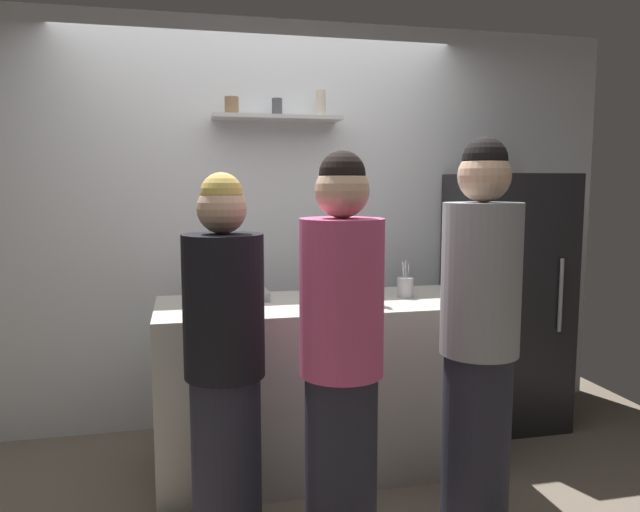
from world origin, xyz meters
TOP-DOWN VIEW (x-y plane):
  - back_wall_assembly at (0.00, 1.25)m, footprint 4.80×0.32m
  - refrigerator at (1.54, 0.85)m, footprint 0.65×0.66m
  - counter at (0.21, 0.49)m, footprint 1.76×0.72m
  - baking_pan at (-0.22, 0.64)m, footprint 0.34×0.24m
  - utensil_holder at (0.71, 0.50)m, footprint 0.09×0.09m
  - wine_bottle_amber_glass at (-0.43, 0.49)m, footprint 0.08×0.08m
  - wine_bottle_dark_glass at (0.47, 0.35)m, footprint 0.07×0.07m
  - water_bottle_plastic at (0.47, 0.71)m, footprint 0.09×0.09m
  - person_grey_hoodie at (0.74, -0.32)m, footprint 0.34×0.34m
  - person_blonde at (-0.35, -0.17)m, footprint 0.34×0.34m
  - person_pink_top at (0.11, -0.37)m, footprint 0.34×0.34m

SIDE VIEW (x-z plane):
  - counter at x=0.21m, z-range 0.00..0.93m
  - person_blonde at x=-0.35m, z-range -0.01..1.60m
  - refrigerator at x=1.54m, z-range 0.00..1.63m
  - person_pink_top at x=0.11m, z-range -0.01..1.69m
  - person_grey_hoodie at x=0.74m, z-range 0.00..1.77m
  - baking_pan at x=-0.22m, z-range 0.93..0.98m
  - utensil_holder at x=0.71m, z-range 0.88..1.09m
  - water_bottle_plastic at x=0.47m, z-range 0.92..1.13m
  - wine_bottle_amber_glass at x=-0.43m, z-range 0.90..1.17m
  - wine_bottle_dark_glass at x=0.47m, z-range 0.90..1.22m
  - back_wall_assembly at x=0.00m, z-range 0.00..2.60m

